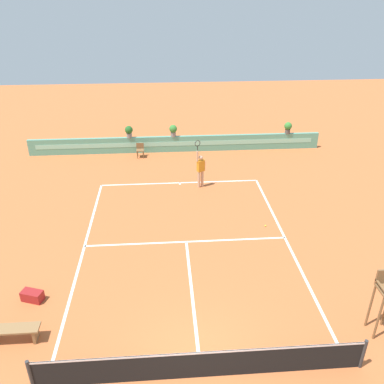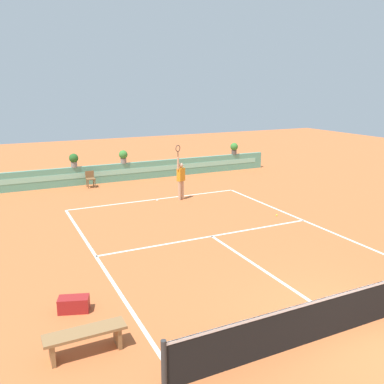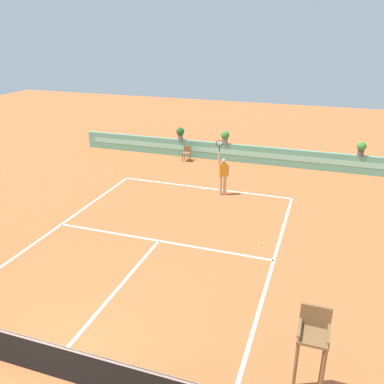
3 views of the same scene
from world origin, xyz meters
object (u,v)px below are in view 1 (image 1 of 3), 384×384
at_px(tennis_player, 201,168).
at_px(potted_plant_left, 129,131).
at_px(tennis_ball_near_baseline, 265,226).
at_px(potted_plant_far_right, 288,127).
at_px(ball_kid_chair, 140,149).
at_px(bench_courtside, 12,331).
at_px(gear_bag, 32,296).
at_px(potted_plant_centre, 173,130).

xyz_separation_m(tennis_player, potted_plant_left, (-3.91, 5.04, 0.36)).
relative_size(tennis_ball_near_baseline, potted_plant_far_right, 0.09).
xyz_separation_m(ball_kid_chair, bench_courtside, (-3.19, -14.01, -0.10)).
bearing_deg(potted_plant_far_right, gear_bag, -133.43).
relative_size(tennis_player, tennis_ball_near_baseline, 38.01).
relative_size(ball_kid_chair, potted_plant_far_right, 1.17).
xyz_separation_m(tennis_player, potted_plant_centre, (-1.22, 5.04, 0.36)).
distance_m(ball_kid_chair, tennis_player, 5.43).
relative_size(tennis_ball_near_baseline, potted_plant_left, 0.09).
height_order(tennis_ball_near_baseline, potted_plant_centre, potted_plant_centre).
relative_size(bench_courtside, potted_plant_left, 2.21).
bearing_deg(gear_bag, ball_kid_chair, 75.77).
distance_m(tennis_player, potted_plant_far_right, 7.80).
bearing_deg(gear_bag, potted_plant_centre, 68.41).
height_order(bench_courtside, potted_plant_centre, potted_plant_centre).
xyz_separation_m(bench_courtside, potted_plant_far_right, (12.40, 14.74, 1.04)).
xyz_separation_m(bench_courtside, tennis_ball_near_baseline, (8.91, 5.67, -0.34)).
distance_m(potted_plant_centre, potted_plant_left, 2.69).
xyz_separation_m(gear_bag, tennis_ball_near_baseline, (8.83, 3.94, -0.15)).
height_order(gear_bag, potted_plant_centre, potted_plant_centre).
distance_m(bench_courtside, tennis_ball_near_baseline, 10.57).
bearing_deg(potted_plant_left, potted_plant_centre, 0.00).
relative_size(tennis_player, potted_plant_left, 3.57).
bearing_deg(ball_kid_chair, potted_plant_far_right, 4.55).
bearing_deg(potted_plant_centre, potted_plant_left, 180.00).
bearing_deg(tennis_player, potted_plant_centre, 103.59).
relative_size(tennis_player, potted_plant_far_right, 3.57).
xyz_separation_m(ball_kid_chair, potted_plant_centre, (2.04, 0.73, 0.93)).
bearing_deg(potted_plant_centre, tennis_player, -76.41).
distance_m(ball_kid_chair, gear_bag, 12.67).
xyz_separation_m(ball_kid_chair, gear_bag, (-3.11, -12.28, -0.30)).
relative_size(potted_plant_centre, potted_plant_left, 1.00).
height_order(bench_courtside, tennis_ball_near_baseline, bench_courtside).
relative_size(ball_kid_chair, gear_bag, 1.21).
relative_size(potted_plant_left, potted_plant_far_right, 1.00).
bearing_deg(gear_bag, potted_plant_far_right, 46.57).
distance_m(gear_bag, potted_plant_far_right, 17.96).
bearing_deg(bench_courtside, potted_plant_centre, 70.46).
distance_m(ball_kid_chair, bench_courtside, 14.37).
height_order(gear_bag, tennis_ball_near_baseline, gear_bag).
height_order(ball_kid_chair, tennis_ball_near_baseline, ball_kid_chair).
relative_size(gear_bag, potted_plant_far_right, 0.97).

